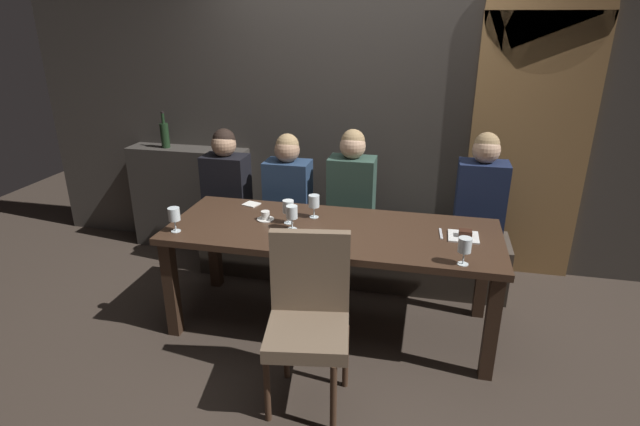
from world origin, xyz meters
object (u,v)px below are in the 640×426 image
Objects in this scene: wine_glass_near_right at (292,213)px; espresso_cup at (265,216)px; dining_table at (332,241)px; chair_near_side at (309,310)px; banquette_bench at (348,253)px; fork_on_table at (441,234)px; wine_glass_center_front at (174,215)px; diner_redhead at (226,178)px; dessert_plate at (464,235)px; diner_near_end at (481,191)px; wine_glass_far_right at (314,202)px; wine_glass_far_left at (465,246)px; wine_glass_end_left at (288,208)px; diner_far_end at (352,184)px; diner_bearded at (288,183)px; wine_bottle_dark_red at (165,134)px.

wine_glass_near_right reaches higher than espresso_cup.
chair_near_side reaches higher than dining_table.
wine_glass_near_right is 1.37× the size of espresso_cup.
wine_glass_near_right is 0.27m from espresso_cup.
banquette_bench is 1.08m from fork_on_table.
fork_on_table is (1.70, 0.34, -0.11)m from wine_glass_center_front.
dining_table is 0.34m from wine_glass_near_right.
banquette_bench is at bearing 1.33° from diner_redhead.
banquette_bench is 15.24× the size of wine_glass_near_right.
dessert_plate is (0.83, 0.77, 0.20)m from chair_near_side.
dining_table is 2.63× the size of diner_near_end.
dessert_plate is (-0.14, -0.66, -0.09)m from diner_near_end.
wine_glass_far_right and wine_glass_center_front have the same top height.
wine_glass_center_front is 1.00× the size of wine_glass_far_left.
wine_glass_far_right is at bearing 68.69° from wine_glass_near_right.
chair_near_side reaches higher than wine_glass_near_right.
wine_glass_end_left is at bearing -41.90° from diner_redhead.
banquette_bench is at bearing 168.25° from diner_far_end.
diner_bearded reaches higher than dessert_plate.
diner_far_end is 0.94m from fork_on_table.
chair_near_side reaches higher than espresso_cup.
diner_redhead is at bearing 146.75° from dining_table.
wine_glass_end_left reaches higher than espresso_cup.
wine_glass_near_right is (0.24, -0.74, 0.05)m from diner_bearded.
espresso_cup is (-0.48, 0.05, 0.11)m from dining_table.
chair_near_side is 5.16× the size of dessert_plate.
diner_far_end is 4.28× the size of dessert_plate.
diner_redhead is at bearing -179.96° from diner_bearded.
wine_glass_far_left is (2.57, -1.36, -0.22)m from wine_bottle_dark_red.
diner_near_end is 5.09× the size of wine_glass_far_left.
wine_bottle_dark_red reaches higher than wine_glass_far_right.
diner_redhead is 2.02m from diner_near_end.
diner_bearded reaches higher than wine_glass_center_front.
wine_bottle_dark_red reaches higher than wine_glass_far_left.
espresso_cup is at bearing 122.94° from chair_near_side.
diner_bearded reaches higher than fork_on_table.
chair_near_side is 0.96m from wine_glass_far_right.
dining_table is 11.58× the size of dessert_plate.
diner_near_end is 0.68m from dessert_plate.
wine_glass_far_right reaches higher than espresso_cup.
diner_far_end is 0.82m from espresso_cup.
wine_glass_far_right reaches higher than banquette_bench.
espresso_cup is (1.26, -0.97, -0.30)m from wine_bottle_dark_red.
chair_near_side is 1.06m from fork_on_table.
wine_glass_far_left is 0.86× the size of dessert_plate.
diner_near_end reaches higher than diner_bearded.
wine_glass_far_left is at bearing -37.43° from diner_bearded.
diner_bearded is 0.61m from wine_glass_far_right.
wine_glass_near_right is (-0.26, -0.77, 0.63)m from banquette_bench.
wine_bottle_dark_red is at bearing 143.91° from wine_glass_near_right.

